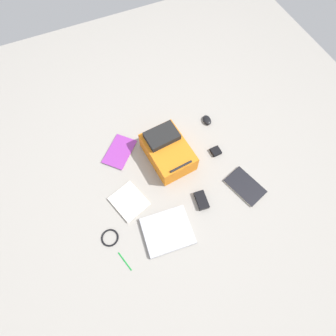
{
  "coord_description": "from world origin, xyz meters",
  "views": [
    {
      "loc": [
        0.33,
        0.74,
        1.8
      ],
      "look_at": [
        -0.01,
        -0.03,
        0.02
      ],
      "focal_mm": 28.1,
      "sensor_mm": 36.0,
      "label": 1
    }
  ],
  "objects_px": {
    "book_red": "(120,152)",
    "computer_mouse": "(207,120)",
    "book_blue": "(245,186)",
    "power_brick": "(201,200)",
    "backpack": "(167,151)",
    "pen_black": "(125,261)",
    "cable_coil": "(110,238)",
    "laptop": "(167,231)",
    "earbud_pouch": "(216,151)",
    "book_comic": "(129,201)"
  },
  "relations": [
    {
      "from": "backpack",
      "to": "earbud_pouch",
      "type": "xyz_separation_m",
      "value": [
        -0.36,
        0.12,
        -0.07
      ]
    },
    {
      "from": "book_red",
      "to": "earbud_pouch",
      "type": "xyz_separation_m",
      "value": [
        -0.68,
        0.31,
        0.01
      ]
    },
    {
      "from": "backpack",
      "to": "computer_mouse",
      "type": "distance_m",
      "value": 0.47
    },
    {
      "from": "book_blue",
      "to": "cable_coil",
      "type": "xyz_separation_m",
      "value": [
        1.02,
        -0.05,
        -0.0
      ]
    },
    {
      "from": "book_blue",
      "to": "pen_black",
      "type": "bearing_deg",
      "value": 7.66
    },
    {
      "from": "book_comic",
      "to": "computer_mouse",
      "type": "height_order",
      "value": "computer_mouse"
    },
    {
      "from": "cable_coil",
      "to": "pen_black",
      "type": "relative_size",
      "value": 0.81
    },
    {
      "from": "laptop",
      "to": "cable_coil",
      "type": "height_order",
      "value": "laptop"
    },
    {
      "from": "book_red",
      "to": "computer_mouse",
      "type": "relative_size",
      "value": 3.31
    },
    {
      "from": "book_blue",
      "to": "cable_coil",
      "type": "bearing_deg",
      "value": -2.79
    },
    {
      "from": "book_red",
      "to": "book_comic",
      "type": "relative_size",
      "value": 1.11
    },
    {
      "from": "backpack",
      "to": "earbud_pouch",
      "type": "relative_size",
      "value": 6.0
    },
    {
      "from": "book_blue",
      "to": "book_red",
      "type": "bearing_deg",
      "value": -41.07
    },
    {
      "from": "computer_mouse",
      "to": "book_blue",
      "type": "bearing_deg",
      "value": 95.84
    },
    {
      "from": "book_blue",
      "to": "book_comic",
      "type": "distance_m",
      "value": 0.85
    },
    {
      "from": "book_red",
      "to": "book_comic",
      "type": "height_order",
      "value": "book_comic"
    },
    {
      "from": "backpack",
      "to": "pen_black",
      "type": "bearing_deg",
      "value": 46.32
    },
    {
      "from": "computer_mouse",
      "to": "power_brick",
      "type": "xyz_separation_m",
      "value": [
        0.36,
        0.6,
        0.0
      ]
    },
    {
      "from": "laptop",
      "to": "earbud_pouch",
      "type": "bearing_deg",
      "value": -145.28
    },
    {
      "from": "book_comic",
      "to": "power_brick",
      "type": "xyz_separation_m",
      "value": [
        -0.47,
        0.2,
        0.01
      ]
    },
    {
      "from": "book_red",
      "to": "pen_black",
      "type": "relative_size",
      "value": 2.23
    },
    {
      "from": "power_brick",
      "to": "book_red",
      "type": "bearing_deg",
      "value": -57.01
    },
    {
      "from": "book_red",
      "to": "cable_coil",
      "type": "bearing_deg",
      "value": 64.9
    },
    {
      "from": "pen_black",
      "to": "backpack",
      "type": "bearing_deg",
      "value": -133.68
    },
    {
      "from": "book_comic",
      "to": "cable_coil",
      "type": "bearing_deg",
      "value": 41.73
    },
    {
      "from": "backpack",
      "to": "power_brick",
      "type": "height_order",
      "value": "backpack"
    },
    {
      "from": "backpack",
      "to": "computer_mouse",
      "type": "bearing_deg",
      "value": -158.61
    },
    {
      "from": "laptop",
      "to": "book_comic",
      "type": "height_order",
      "value": "laptop"
    },
    {
      "from": "backpack",
      "to": "book_comic",
      "type": "height_order",
      "value": "backpack"
    },
    {
      "from": "book_comic",
      "to": "computer_mouse",
      "type": "xyz_separation_m",
      "value": [
        -0.83,
        -0.4,
        0.01
      ]
    },
    {
      "from": "book_comic",
      "to": "earbud_pouch",
      "type": "distance_m",
      "value": 0.77
    },
    {
      "from": "computer_mouse",
      "to": "pen_black",
      "type": "distance_m",
      "value": 1.26
    },
    {
      "from": "laptop",
      "to": "book_blue",
      "type": "bearing_deg",
      "value": -174.04
    },
    {
      "from": "book_comic",
      "to": "pen_black",
      "type": "distance_m",
      "value": 0.4
    },
    {
      "from": "book_red",
      "to": "computer_mouse",
      "type": "height_order",
      "value": "computer_mouse"
    },
    {
      "from": "book_blue",
      "to": "power_brick",
      "type": "height_order",
      "value": "power_brick"
    },
    {
      "from": "computer_mouse",
      "to": "pen_black",
      "type": "bearing_deg",
      "value": 44.5
    },
    {
      "from": "backpack",
      "to": "cable_coil",
      "type": "bearing_deg",
      "value": 34.17
    },
    {
      "from": "book_red",
      "to": "power_brick",
      "type": "bearing_deg",
      "value": 122.99
    },
    {
      "from": "earbud_pouch",
      "to": "laptop",
      "type": "bearing_deg",
      "value": 34.72
    },
    {
      "from": "backpack",
      "to": "power_brick",
      "type": "xyz_separation_m",
      "value": [
        -0.07,
        0.43,
        -0.07
      ]
    },
    {
      "from": "cable_coil",
      "to": "earbud_pouch",
      "type": "xyz_separation_m",
      "value": [
        -0.96,
        -0.29,
        0.01
      ]
    },
    {
      "from": "book_blue",
      "to": "earbud_pouch",
      "type": "xyz_separation_m",
      "value": [
        0.06,
        -0.34,
        0.0
      ]
    },
    {
      "from": "power_brick",
      "to": "pen_black",
      "type": "xyz_separation_m",
      "value": [
        0.64,
        0.16,
        -0.01
      ]
    },
    {
      "from": "laptop",
      "to": "cable_coil",
      "type": "distance_m",
      "value": 0.39
    },
    {
      "from": "pen_black",
      "to": "power_brick",
      "type": "bearing_deg",
      "value": -165.67
    },
    {
      "from": "book_comic",
      "to": "earbud_pouch",
      "type": "xyz_separation_m",
      "value": [
        -0.76,
        -0.11,
        0.0
      ]
    },
    {
      "from": "backpack",
      "to": "laptop",
      "type": "relative_size",
      "value": 1.22
    },
    {
      "from": "laptop",
      "to": "book_red",
      "type": "bearing_deg",
      "value": -82.72
    },
    {
      "from": "earbud_pouch",
      "to": "book_comic",
      "type": "bearing_deg",
      "value": 8.12
    }
  ]
}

